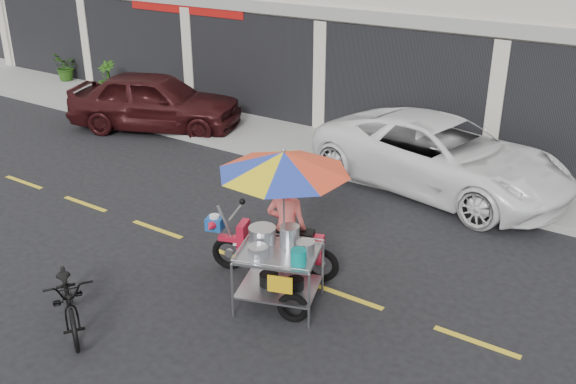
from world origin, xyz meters
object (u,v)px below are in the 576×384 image
Objects in this scene: food_vendor_rig at (283,201)px; maroon_sedan at (155,101)px; near_bicycle at (69,297)px; white_pickup at (441,155)px.

maroon_sedan is at bearing 127.82° from food_vendor_rig.
food_vendor_rig is (7.40, -4.77, 0.76)m from maroon_sedan.
white_pickup is at bearing 15.10° from near_bicycle.
maroon_sedan is at bearing 69.90° from near_bicycle.
white_pickup is 7.89m from near_bicycle.
maroon_sedan is 1.59× the size of food_vendor_rig.
maroon_sedan reaches higher than near_bicycle.
maroon_sedan is 7.82m from white_pickup.
maroon_sedan is at bearing 103.19° from white_pickup.
food_vendor_rig is at bearing -7.04° from near_bicycle.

